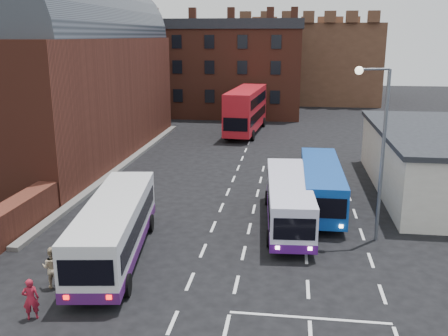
# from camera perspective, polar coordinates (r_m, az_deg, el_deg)

# --- Properties ---
(ground) EXTENTS (180.00, 180.00, 0.00)m
(ground) POSITION_cam_1_polar(r_m,az_deg,el_deg) (22.67, -3.49, -11.89)
(ground) COLOR black
(railway_station) EXTENTS (12.00, 28.00, 16.00)m
(railway_station) POSITION_cam_1_polar(r_m,az_deg,el_deg) (45.35, -18.15, 10.92)
(railway_station) COLOR #602B1E
(railway_station) RESTS_ON ground
(forecourt_wall) EXTENTS (1.20, 10.00, 1.80)m
(forecourt_wall) POSITION_cam_1_polar(r_m,az_deg,el_deg) (27.69, -23.98, -6.09)
(forecourt_wall) COLOR #602B1E
(forecourt_wall) RESTS_ON ground
(brick_terrace) EXTENTS (22.00, 10.00, 11.00)m
(brick_terrace) POSITION_cam_1_polar(r_m,az_deg,el_deg) (66.76, -0.94, 10.84)
(brick_terrace) COLOR brown
(brick_terrace) RESTS_ON ground
(castle_keep) EXTENTS (22.00, 22.00, 12.00)m
(castle_keep) POSITION_cam_1_polar(r_m,az_deg,el_deg) (85.95, 9.24, 11.89)
(castle_keep) COLOR brown
(castle_keep) RESTS_ON ground
(bus_white_outbound) EXTENTS (3.77, 10.52, 2.81)m
(bus_white_outbound) POSITION_cam_1_polar(r_m,az_deg,el_deg) (24.00, -12.37, -6.33)
(bus_white_outbound) COLOR silver
(bus_white_outbound) RESTS_ON ground
(bus_white_inbound) EXTENTS (2.91, 9.74, 2.62)m
(bus_white_inbound) POSITION_cam_1_polar(r_m,az_deg,el_deg) (27.68, 7.38, -3.46)
(bus_white_inbound) COLOR silver
(bus_white_inbound) RESTS_ON ground
(bus_blue) EXTENTS (2.53, 9.81, 2.67)m
(bus_blue) POSITION_cam_1_polar(r_m,az_deg,el_deg) (30.71, 11.06, -1.71)
(bus_blue) COLOR #0E429F
(bus_blue) RESTS_ON ground
(bus_red_double) EXTENTS (3.71, 12.06, 4.76)m
(bus_red_double) POSITION_cam_1_polar(r_m,az_deg,el_deg) (53.70, 2.54, 6.65)
(bus_red_double) COLOR red
(bus_red_double) RESTS_ON ground
(street_lamp) EXTENTS (1.75, 0.69, 8.82)m
(street_lamp) POSITION_cam_1_polar(r_m,az_deg,el_deg) (25.52, 17.20, 3.19)
(street_lamp) COLOR slate
(street_lamp) RESTS_ON ground
(pedestrian_red) EXTENTS (0.70, 0.61, 1.62)m
(pedestrian_red) POSITION_cam_1_polar(r_m,az_deg,el_deg) (20.29, -21.23, -13.78)
(pedestrian_red) COLOR maroon
(pedestrian_red) RESTS_ON ground
(pedestrian_beige) EXTENTS (0.92, 0.74, 1.81)m
(pedestrian_beige) POSITION_cam_1_polar(r_m,az_deg,el_deg) (22.26, -18.99, -10.68)
(pedestrian_beige) COLOR tan
(pedestrian_beige) RESTS_ON ground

